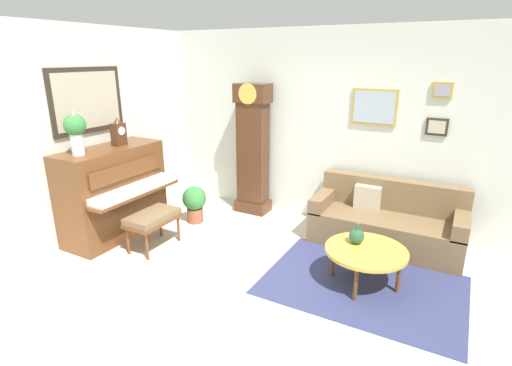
{
  "coord_description": "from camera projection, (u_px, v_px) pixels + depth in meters",
  "views": [
    {
      "loc": [
        1.9,
        -3.07,
        2.4
      ],
      "look_at": [
        -0.35,
        1.03,
        0.88
      ],
      "focal_mm": 27.4,
      "sensor_mm": 36.0,
      "label": 1
    }
  ],
  "objects": [
    {
      "name": "green_jug",
      "position": [
        357.0,
        236.0,
        4.31
      ],
      "size": [
        0.17,
        0.17,
        0.24
      ],
      "color": "#234C33",
      "rests_on": "coffee_table"
    },
    {
      "name": "grandfather_clock",
      "position": [
        253.0,
        153.0,
        6.08
      ],
      "size": [
        0.52,
        0.34,
        2.03
      ],
      "color": "#4C2B19",
      "rests_on": "ground_plane"
    },
    {
      "name": "flower_vase",
      "position": [
        75.0,
        130.0,
        4.67
      ],
      "size": [
        0.26,
        0.26,
        0.58
      ],
      "color": "silver",
      "rests_on": "piano"
    },
    {
      "name": "couch",
      "position": [
        387.0,
        222.0,
        5.17
      ],
      "size": [
        1.9,
        0.8,
        0.84
      ],
      "color": "brown",
      "rests_on": "ground_plane"
    },
    {
      "name": "area_rug",
      "position": [
        362.0,
        285.0,
        4.29
      ],
      "size": [
        2.1,
        1.5,
        0.01
      ],
      "primitive_type": "cube",
      "color": "navy",
      "rests_on": "ground_plane"
    },
    {
      "name": "wall_left",
      "position": [
        61.0,
        138.0,
        4.93
      ],
      "size": [
        0.13,
        4.9,
        2.8
      ],
      "color": "silver",
      "rests_on": "ground_plane"
    },
    {
      "name": "piano",
      "position": [
        114.0,
        192.0,
        5.35
      ],
      "size": [
        0.87,
        1.44,
        1.25
      ],
      "color": "brown",
      "rests_on": "ground_plane"
    },
    {
      "name": "piano_bench",
      "position": [
        153.0,
        219.0,
        5.03
      ],
      "size": [
        0.42,
        0.7,
        0.48
      ],
      "color": "brown",
      "rests_on": "ground_plane"
    },
    {
      "name": "coffee_table",
      "position": [
        366.0,
        252.0,
        4.21
      ],
      "size": [
        0.88,
        0.88,
        0.42
      ],
      "color": "gold",
      "rests_on": "ground_plane"
    },
    {
      "name": "ground_plane",
      "position": [
        238.0,
        296.0,
        4.19
      ],
      "size": [
        6.4,
        6.0,
        0.1
      ],
      "primitive_type": "cube",
      "color": "beige"
    },
    {
      "name": "wall_back",
      "position": [
        322.0,
        127.0,
        5.74
      ],
      "size": [
        5.3,
        0.13,
        2.8
      ],
      "color": "silver",
      "rests_on": "ground_plane"
    },
    {
      "name": "potted_plant",
      "position": [
        194.0,
        202.0,
        5.85
      ],
      "size": [
        0.36,
        0.36,
        0.56
      ],
      "color": "#935138",
      "rests_on": "ground_plane"
    },
    {
      "name": "mantel_clock",
      "position": [
        118.0,
        133.0,
        5.26
      ],
      "size": [
        0.13,
        0.18,
        0.38
      ],
      "color": "#4C2B19",
      "rests_on": "piano"
    }
  ]
}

